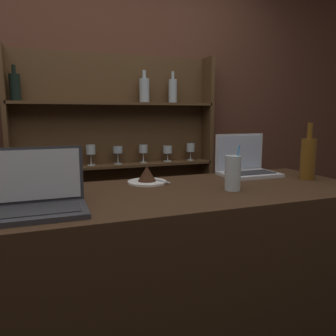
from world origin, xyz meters
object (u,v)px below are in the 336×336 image
laptop_far (245,166)px  cake_plate (147,177)px  laptop_near (40,198)px  wine_bottle_amber (308,158)px  water_glass (233,173)px

laptop_far → cake_plate: size_ratio=1.61×
laptop_near → wine_bottle_amber: (1.31, 0.15, 0.06)m
laptop_far → water_glass: 0.41m
laptop_near → cake_plate: bearing=34.6°
laptop_far → wine_bottle_amber: 0.33m
laptop_far → water_glass: size_ratio=1.53×
laptop_far → wine_bottle_amber: wine_bottle_amber is taller
laptop_far → cake_plate: (-0.59, -0.03, -0.02)m
wine_bottle_amber → laptop_near: bearing=-173.6°
laptop_far → cake_plate: laptop_far is taller
laptop_far → wine_bottle_amber: bearing=-43.0°
laptop_far → wine_bottle_amber: (0.24, -0.22, 0.06)m
cake_plate → water_glass: bearing=-41.2°
laptop_near → water_glass: size_ratio=1.56×
water_glass → laptop_near: bearing=-175.8°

